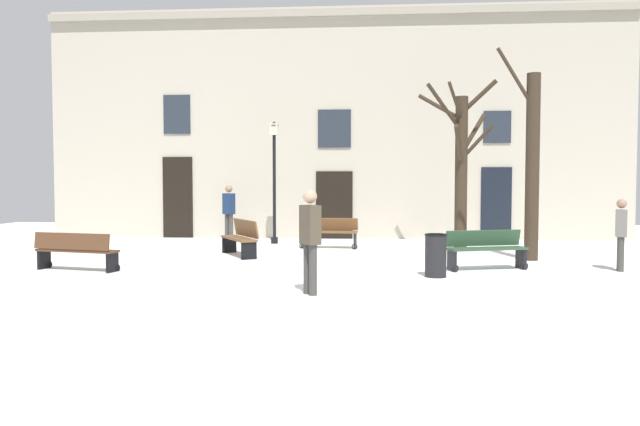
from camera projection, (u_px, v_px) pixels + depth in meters
ground_plane at (314, 274)px, 12.71m from camera, size 31.73×31.73×0.00m
building_facade at (335, 122)px, 20.84m from camera, size 19.83×0.60×7.85m
tree_foreground at (532, 161)px, 14.90m from camera, size 1.26×1.30×5.17m
tree_right_of_center at (461, 162)px, 17.37m from camera, size 2.15×2.43×4.80m
streetlamp at (274, 169)px, 19.02m from camera, size 0.30×0.30×3.82m
litter_bin at (436, 255)px, 12.28m from camera, size 0.46×0.46×0.87m
bench_back_to_back_left at (76, 250)px, 13.14m from camera, size 1.96×0.84×0.83m
bench_near_lamp at (486, 248)px, 13.31m from camera, size 1.83×0.94×0.86m
bench_back_to_back_right at (241, 237)px, 15.87m from camera, size 1.29×1.79×0.95m
bench_facing_shops at (329, 232)px, 17.74m from camera, size 1.70×0.59×0.88m
person_near_bench at (310, 236)px, 10.31m from camera, size 0.40×0.44×1.79m
person_crossing_plaza at (229, 209)px, 19.94m from camera, size 0.44×0.38×1.83m
person_by_shop_door at (621, 232)px, 13.10m from camera, size 0.34×0.43×1.56m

